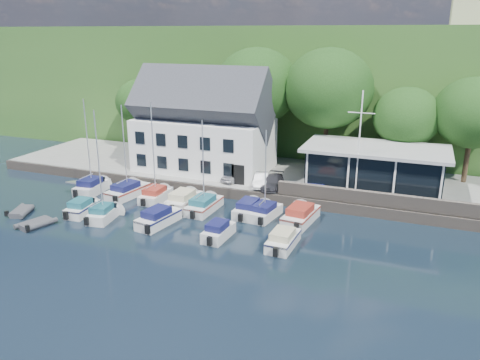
{
  "coord_description": "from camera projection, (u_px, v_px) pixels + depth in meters",
  "views": [
    {
      "loc": [
        14.61,
        -28.15,
        15.37
      ],
      "look_at": [
        0.07,
        9.0,
        2.67
      ],
      "focal_mm": 35.0,
      "sensor_mm": 36.0,
      "label": 1
    }
  ],
  "objects": [
    {
      "name": "car_blue",
      "position": [
        319.0,
        183.0,
        44.23
      ],
      "size": [
        2.52,
        4.02,
        1.28
      ],
      "primitive_type": "imported",
      "rotation": [
        0.0,
        0.0,
        -0.3
      ],
      "color": "#323D9A",
      "rests_on": "quay"
    },
    {
      "name": "boat_r1_6",
      "position": [
        266.0,
        172.0,
        39.19
      ],
      "size": [
        2.69,
        5.62,
        8.29
      ],
      "primitive_type": null,
      "rotation": [
        0.0,
        0.0,
        -0.15
      ],
      "color": "silver",
      "rests_on": "ground"
    },
    {
      "name": "boat_r1_0",
      "position": [
        88.0,
        146.0,
        45.26
      ],
      "size": [
        2.65,
        5.97,
        9.47
      ],
      "primitive_type": null,
      "rotation": [
        0.0,
        0.0,
        0.1
      ],
      "color": "silver",
      "rests_on": "ground"
    },
    {
      "name": "tree_0",
      "position": [
        142.0,
        114.0,
        59.11
      ],
      "size": [
        6.44,
        6.44,
        8.8
      ],
      "primitive_type": null,
      "color": "black",
      "rests_on": "quay"
    },
    {
      "name": "boat_r1_2",
      "position": [
        154.0,
        158.0,
        43.28
      ],
      "size": [
        2.14,
        5.6,
        8.44
      ],
      "primitive_type": null,
      "rotation": [
        0.0,
        0.0,
        0.03
      ],
      "color": "silver",
      "rests_on": "ground"
    },
    {
      "name": "boat_r1_3",
      "position": [
        184.0,
        199.0,
        42.79
      ],
      "size": [
        2.31,
        6.22,
        1.54
      ],
      "primitive_type": null,
      "rotation": [
        0.0,
        0.0,
        -0.02
      ],
      "color": "silver",
      "rests_on": "ground"
    },
    {
      "name": "club_pavilion",
      "position": [
        375.0,
        168.0,
        44.17
      ],
      "size": [
        13.2,
        7.2,
        4.1
      ],
      "primitive_type": null,
      "color": "black",
      "rests_on": "quay"
    },
    {
      "name": "boat_r2_1",
      "position": [
        99.0,
        172.0,
        38.72
      ],
      "size": [
        2.59,
        5.09,
        8.49
      ],
      "primitive_type": null,
      "rotation": [
        0.0,
        0.0,
        0.16
      ],
      "color": "silver",
      "rests_on": "ground"
    },
    {
      "name": "tree_2",
      "position": [
        257.0,
        106.0,
        52.31
      ],
      "size": [
        9.37,
        9.37,
        12.81
      ],
      "primitive_type": null,
      "color": "black",
      "rests_on": "quay"
    },
    {
      "name": "boat_r1_1",
      "position": [
        125.0,
        152.0,
        44.32
      ],
      "size": [
        3.04,
        6.87,
        8.9
      ],
      "primitive_type": null,
      "rotation": [
        0.0,
        0.0,
        -0.14
      ],
      "color": "silver",
      "rests_on": "ground"
    },
    {
      "name": "ground",
      "position": [
        195.0,
        248.0,
        34.71
      ],
      "size": [
        180.0,
        180.0,
        0.0
      ],
      "primitive_type": "plane",
      "color": "black",
      "rests_on": "ground"
    },
    {
      "name": "tree_3",
      "position": [
        327.0,
        109.0,
        49.74
      ],
      "size": [
        9.43,
        9.43,
        12.88
      ],
      "primitive_type": null,
      "color": "black",
      "rests_on": "quay"
    },
    {
      "name": "boat_r1_5",
      "position": [
        249.0,
        207.0,
        40.99
      ],
      "size": [
        2.01,
        5.82,
        1.38
      ],
      "primitive_type": null,
      "rotation": [
        0.0,
        0.0,
        -0.03
      ],
      "color": "silver",
      "rests_on": "ground"
    },
    {
      "name": "boat_r1_4",
      "position": [
        203.0,
        165.0,
        40.65
      ],
      "size": [
        2.24,
        6.37,
        8.6
      ],
      "primitive_type": null,
      "rotation": [
        0.0,
        0.0,
        -0.03
      ],
      "color": "silver",
      "rests_on": "ground"
    },
    {
      "name": "boat_r1_7",
      "position": [
        301.0,
        214.0,
        39.19
      ],
      "size": [
        2.86,
        6.75,
        1.58
      ],
      "primitive_type": null,
      "rotation": [
        0.0,
        0.0,
        -0.11
      ],
      "color": "silver",
      "rests_on": "ground"
    },
    {
      "name": "hillside",
      "position": [
        343.0,
        73.0,
        87.3
      ],
      "size": [
        160.0,
        75.0,
        16.0
      ],
      "primitive_type": "cube",
      "color": "#2E5B22",
      "rests_on": "ground"
    },
    {
      "name": "quay",
      "position": [
        268.0,
        177.0,
        50.09
      ],
      "size": [
        60.0,
        13.0,
        1.0
      ],
      "primitive_type": "cube",
      "color": "gray",
      "rests_on": "ground"
    },
    {
      "name": "quay_face",
      "position": [
        247.0,
        196.0,
        44.32
      ],
      "size": [
        60.0,
        0.3,
        1.0
      ],
      "primitive_type": "cube",
      "color": "#61574D",
      "rests_on": "ground"
    },
    {
      "name": "seawall",
      "position": [
        379.0,
        199.0,
        40.18
      ],
      "size": [
        18.0,
        0.5,
        1.2
      ],
      "primitive_type": "cube",
      "color": "#61574D",
      "rests_on": "quay"
    },
    {
      "name": "gangway",
      "position": [
        91.0,
        187.0,
        48.43
      ],
      "size": [
        1.2,
        6.0,
        1.4
      ],
      "primitive_type": null,
      "color": "silver",
      "rests_on": "ground"
    },
    {
      "name": "tree_5",
      "position": [
        471.0,
        131.0,
        45.23
      ],
      "size": [
        7.59,
        7.59,
        10.37
      ],
      "primitive_type": null,
      "color": "black",
      "rests_on": "quay"
    },
    {
      "name": "flagpole",
      "position": [
        359.0,
        146.0,
        41.06
      ],
      "size": [
        2.31,
        0.2,
        9.61
      ],
      "primitive_type": null,
      "color": "white",
      "rests_on": "quay"
    },
    {
      "name": "tree_1",
      "position": [
        186.0,
        109.0,
        57.31
      ],
      "size": [
        7.66,
        7.66,
        10.47
      ],
      "primitive_type": null,
      "color": "black",
      "rests_on": "quay"
    },
    {
      "name": "field_patch",
      "position": [
        395.0,
        27.0,
        89.15
      ],
      "size": [
        50.0,
        30.0,
        0.3
      ],
      "primitive_type": "cube",
      "color": "#5F6A35",
      "rests_on": "hillside"
    },
    {
      "name": "boat_r2_2",
      "position": [
        158.0,
        216.0,
        38.74
      ],
      "size": [
        2.84,
        6.28,
        1.51
      ],
      "primitive_type": null,
      "rotation": [
        0.0,
        0.0,
        -0.16
      ],
      "color": "silver",
      "rests_on": "ground"
    },
    {
      "name": "dinghy_1",
      "position": [
        36.0,
        223.0,
        38.5
      ],
      "size": [
        2.49,
        3.25,
        0.67
      ],
      "primitive_type": null,
      "rotation": [
        0.0,
        0.0,
        -0.3
      ],
      "color": "#38393D",
      "rests_on": "ground"
    },
    {
      "name": "car_dgrey",
      "position": [
        272.0,
        182.0,
        44.89
      ],
      "size": [
        1.99,
        4.19,
        1.18
      ],
      "primitive_type": "imported",
      "rotation": [
        0.0,
        0.0,
        0.09
      ],
      "color": "#323237",
      "rests_on": "quay"
    },
    {
      "name": "boat_r2_3",
      "position": [
        218.0,
        230.0,
        36.24
      ],
      "size": [
        1.88,
        4.83,
        1.42
      ],
      "primitive_type": null,
      "rotation": [
        0.0,
        0.0,
        -0.04
      ],
      "color": "silver",
      "rests_on": "ground"
    },
    {
      "name": "car_white",
      "position": [
        261.0,
        180.0,
        45.43
      ],
      "size": [
        2.06,
        3.96,
        1.24
      ],
      "primitive_type": "imported",
      "rotation": [
        0.0,
        0.0,
        0.21
      ],
      "color": "silver",
      "rests_on": "quay"
    },
    {
      "name": "car_silver",
      "position": [
        235.0,
        175.0,
        46.95
      ],
      "size": [
        2.32,
        3.62,
        1.15
      ],
      "primitive_type": "imported",
      "rotation": [
        0.0,
        0.0,
        -0.31
      ],
      "color": "silver",
      "rests_on": "quay"
    },
    {
      "name": "boat_r2_4",
      "position": [
        283.0,
        238.0,
        34.8
      ],
      "size": [
        2.05,
        5.52,
        1.38
      ],
      "primitive_type": null,
      "rotation": [
        0.0,
        0.0,
        -0.03
      ],
      "color": "silver",
      "rests_on": "ground"
    },
    {
      "name": "tree_4",
      "position": [
        405.0,
        133.0,
        47.35
      ],
      "size": [
        6.72,
        6.72,
        9.18
      ],
      "primitive_type": null,
      "color": "black",
      "rests_on": "quay"
    },
    {
      "name": "boat_r2_0",
      "position": [
        82.0,
        206.0,
        41.03
      ],
      "size": [
        2.24,
        5.09,
        1.4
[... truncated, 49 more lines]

